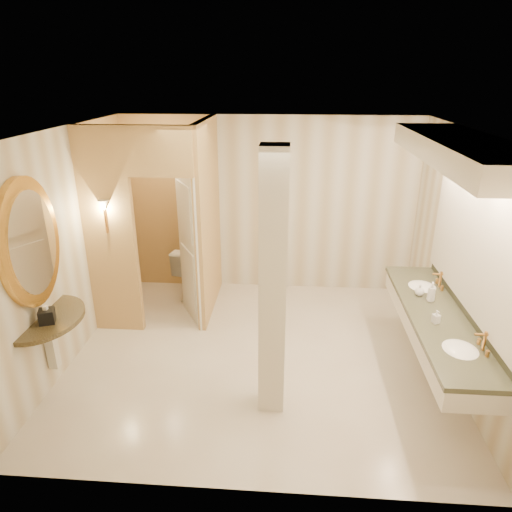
% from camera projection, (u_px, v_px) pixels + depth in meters
% --- Properties ---
extents(floor, '(4.50, 4.50, 0.00)m').
position_uv_depth(floor, '(258.00, 354.00, 5.68)').
color(floor, beige).
rests_on(floor, ground).
extents(ceiling, '(4.50, 4.50, 0.00)m').
position_uv_depth(ceiling, '(259.00, 131.00, 4.67)').
color(ceiling, white).
rests_on(ceiling, wall_back).
extents(wall_back, '(4.50, 0.02, 2.70)m').
position_uv_depth(wall_back, '(268.00, 206.00, 7.02)').
color(wall_back, beige).
rests_on(wall_back, floor).
extents(wall_front, '(4.50, 0.02, 2.70)m').
position_uv_depth(wall_front, '(240.00, 354.00, 3.32)').
color(wall_front, beige).
rests_on(wall_front, floor).
extents(wall_left, '(0.02, 4.00, 2.70)m').
position_uv_depth(wall_left, '(67.00, 248.00, 5.33)').
color(wall_left, beige).
rests_on(wall_left, floor).
extents(wall_right, '(0.02, 4.00, 2.70)m').
position_uv_depth(wall_right, '(462.00, 259.00, 5.02)').
color(wall_right, beige).
rests_on(wall_right, floor).
extents(toilet_closet, '(1.50, 1.55, 2.70)m').
position_uv_depth(toilet_closet, '(180.00, 222.00, 6.13)').
color(toilet_closet, tan).
rests_on(toilet_closet, floor).
extents(wall_sconce, '(0.14, 0.14, 0.42)m').
position_uv_depth(wall_sconce, '(104.00, 207.00, 5.56)').
color(wall_sconce, '#B67C3A').
rests_on(wall_sconce, toilet_closet).
extents(vanity, '(0.75, 2.68, 2.09)m').
position_uv_depth(vanity, '(453.00, 248.00, 4.56)').
color(vanity, beige).
rests_on(vanity, floor).
extents(console_shelf, '(1.02, 1.02, 1.96)m').
position_uv_depth(console_shelf, '(36.00, 276.00, 4.61)').
color(console_shelf, black).
rests_on(console_shelf, floor).
extents(pillar, '(0.26, 0.26, 2.70)m').
position_uv_depth(pillar, '(273.00, 289.00, 4.33)').
color(pillar, beige).
rests_on(pillar, floor).
extents(tissue_box, '(0.19, 0.19, 0.15)m').
position_uv_depth(tissue_box, '(47.00, 316.00, 4.65)').
color(tissue_box, black).
rests_on(tissue_box, console_shelf).
extents(toilet, '(0.61, 0.88, 0.83)m').
position_uv_depth(toilet, '(195.00, 270.00, 7.08)').
color(toilet, white).
rests_on(toilet, floor).
extents(soap_bottle_a, '(0.08, 0.08, 0.14)m').
position_uv_depth(soap_bottle_a, '(436.00, 317.00, 4.64)').
color(soap_bottle_a, beige).
rests_on(soap_bottle_a, vanity).
extents(soap_bottle_b, '(0.13, 0.13, 0.13)m').
position_uv_depth(soap_bottle_b, '(420.00, 290.00, 5.22)').
color(soap_bottle_b, silver).
rests_on(soap_bottle_b, vanity).
extents(soap_bottle_c, '(0.11, 0.11, 0.23)m').
position_uv_depth(soap_bottle_c, '(432.00, 292.00, 5.07)').
color(soap_bottle_c, '#C6B28C').
rests_on(soap_bottle_c, vanity).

